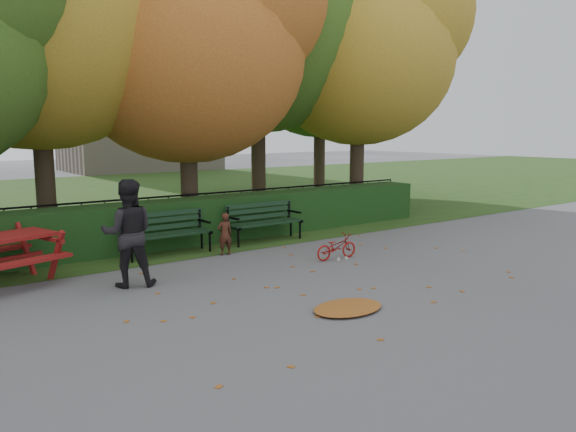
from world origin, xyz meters
TOP-DOWN VIEW (x-y plane):
  - ground at (0.00, 0.00)m, footprint 90.00×90.00m
  - grass_strip at (0.00, 14.00)m, footprint 90.00×90.00m
  - building_right at (8.00, 28.00)m, footprint 9.00×6.00m
  - hedge at (0.00, 4.50)m, footprint 13.00×0.90m
  - iron_fence at (0.00, 5.30)m, footprint 14.00×0.04m
  - tree_b at (-2.44, 6.75)m, footprint 6.72×6.40m
  - tree_c at (0.83, 5.96)m, footprint 6.30×6.00m
  - tree_d at (3.88, 7.23)m, footprint 7.14×6.80m
  - tree_e at (6.52, 5.77)m, footprint 6.09×5.80m
  - tree_g at (8.33, 9.76)m, footprint 6.30×6.00m
  - bench_left at (-1.30, 3.70)m, footprint 1.80×0.57m
  - bench_right at (1.10, 3.70)m, footprint 1.80×0.57m
  - leaf_pile at (-0.76, -1.19)m, footprint 1.17×0.86m
  - leaf_scatter at (0.00, 0.30)m, footprint 9.00×5.70m
  - child at (-0.35, 2.97)m, footprint 0.34×0.24m
  - adult at (-2.78, 1.88)m, footprint 1.04×0.93m
  - bicycle at (1.23, 1.31)m, footprint 0.96×0.38m

SIDE VIEW (x-z plane):
  - ground at x=0.00m, z-range 0.00..0.00m
  - grass_strip at x=0.00m, z-range 0.01..0.01m
  - leaf_scatter at x=0.00m, z-range 0.00..0.01m
  - leaf_pile at x=-0.76m, z-range 0.00..0.08m
  - bicycle at x=1.23m, z-range 0.00..0.50m
  - child at x=-0.35m, z-range 0.00..0.87m
  - hedge at x=0.00m, z-range 0.00..1.00m
  - bench_left at x=-1.30m, z-range 0.08..0.96m
  - bench_right at x=1.10m, z-range 0.08..0.96m
  - iron_fence at x=0.00m, z-range 0.03..1.05m
  - adult at x=-2.78m, z-range 0.00..1.76m
  - tree_c at x=0.83m, z-range 0.82..8.82m
  - tree_e at x=6.52m, z-range 1.01..9.16m
  - tree_g at x=8.33m, z-range 1.10..9.65m
  - tree_b at x=-2.44m, z-range 1.01..9.80m
  - tree_d at x=3.88m, z-range 1.19..10.77m
  - building_right at x=8.00m, z-range 0.00..12.00m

